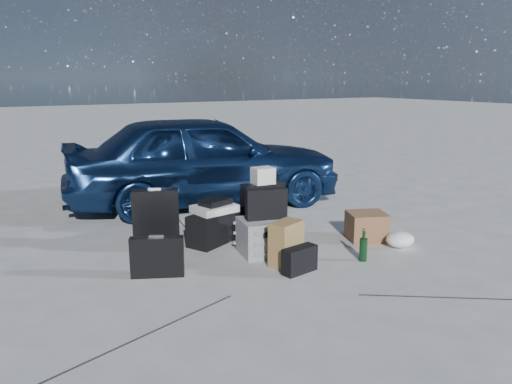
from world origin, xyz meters
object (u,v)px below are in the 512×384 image
car (204,159)px  pelican_case (265,236)px  green_bottle (363,246)px  suitcase_left (156,218)px  suitcase_right (262,208)px  duffel_bag (216,227)px  briefcase (157,257)px  cardboard_box (367,226)px

car → pelican_case: 2.22m
green_bottle → pelican_case: bearing=136.5°
car → suitcase_left: 1.87m
suitcase_right → duffel_bag: (-0.59, -0.01, -0.12)m
pelican_case → suitcase_right: (0.33, 0.58, 0.11)m
briefcase → duffel_bag: 1.06m
pelican_case → suitcase_left: size_ratio=0.80×
pelican_case → cardboard_box: size_ratio=1.23×
car → green_bottle: car is taller
suitcase_right → cardboard_box: suitcase_right is taller
car → green_bottle: bearing=-162.4°
suitcase_right → duffel_bag: 0.60m
car → suitcase_left: car is taller
car → cardboard_box: (0.84, -2.33, -0.48)m
suitcase_left → cardboard_box: 2.25m
duffel_bag → cardboard_box: bearing=-53.7°
briefcase → suitcase_right: suitcase_right is taller
suitcase_right → duffel_bag: bearing=-177.1°
duffel_bag → green_bottle: bearing=-78.0°
suitcase_right → green_bottle: 1.31m
green_bottle → suitcase_left: bearing=138.0°
green_bottle → duffel_bag: bearing=127.8°
car → briefcase: (-1.47, -2.17, -0.45)m
suitcase_right → suitcase_left: bearing=174.4°
pelican_case → briefcase: (-1.13, -0.03, 0.00)m
suitcase_left → green_bottle: bearing=-22.2°
duffel_bag → green_bottle: size_ratio=2.18×
pelican_case → car: bearing=91.7°
car → suitcase_right: size_ratio=6.45×
pelican_case → duffel_bag: 0.63m
car → pelican_case: size_ratio=7.62×
car → cardboard_box: 2.53m
briefcase → green_bottle: 1.93m
duffel_bag → suitcase_left: bearing=138.5°
car → suitcase_right: car is taller
car → cardboard_box: bearing=-149.9°
suitcase_right → duffel_bag: size_ratio=0.87×
suitcase_left → suitcase_right: suitcase_left is taller
duffel_bag → green_bottle: (0.96, -1.24, -0.01)m
suitcase_right → cardboard_box: size_ratio=1.45×
duffel_bag → briefcase: bearing=-171.0°
briefcase → duffel_bag: size_ratio=0.71×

